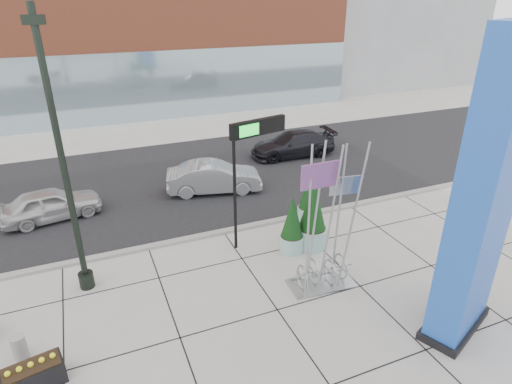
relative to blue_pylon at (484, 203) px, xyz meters
name	(u,v)px	position (x,y,z in m)	size (l,w,h in m)	color
ground	(235,298)	(-5.37, 3.59, -3.98)	(160.00, 160.00, 0.00)	#9E9991
street_asphalt	(167,181)	(-5.37, 13.59, -3.97)	(80.00, 12.00, 0.02)	black
curb_edge	(200,236)	(-5.37, 7.59, -3.92)	(80.00, 0.30, 0.12)	gray
tower_podium	(128,38)	(-4.37, 30.59, 1.52)	(34.00, 10.00, 11.00)	brown
tower_glass_front	(142,87)	(-4.37, 25.79, -1.48)	(34.00, 0.60, 5.00)	#8CA5B2
blue_pylon	(484,203)	(0.00, 0.00, 0.00)	(2.70, 1.96, 8.23)	#0B2BAB
lamp_post	(68,189)	(-9.61, 6.03, -0.48)	(0.55, 0.47, 8.55)	black
public_art_sculpture	(324,251)	(-2.48, 3.18, -2.69)	(2.23, 1.23, 4.91)	#A9ABAE
concrete_bollard	(19,347)	(-11.37, 3.49, -3.62)	(0.37, 0.37, 0.72)	gray
overhead_street_sign	(256,141)	(-3.49, 6.39, 0.13)	(2.24, 0.70, 4.79)	black
round_planter_east	(309,198)	(-0.77, 7.19, -2.90)	(0.91, 0.91, 2.28)	#8FC1B7
round_planter_mid	(313,215)	(-1.64, 5.39, -2.66)	(1.11, 1.11, 2.78)	#8FC1B7
round_planter_west	(292,226)	(-2.48, 5.39, -2.92)	(0.90, 0.90, 2.24)	#8FC1B7
box_planter_south	(34,375)	(-11.00, 2.39, -3.63)	(1.48, 0.95, 0.76)	black
car_white_west	(51,204)	(-10.67, 11.52, -3.30)	(1.60, 3.97, 1.35)	silver
car_silver_mid	(214,178)	(-3.51, 11.51, -3.24)	(1.55, 4.46, 1.47)	#96989D
car_dark_east	(293,144)	(2.27, 14.54, -3.26)	(2.02, 4.97, 1.44)	black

